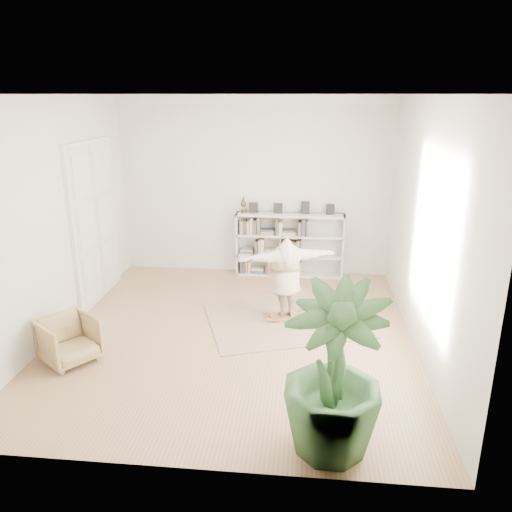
{
  "coord_description": "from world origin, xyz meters",
  "views": [
    {
      "loc": [
        1.06,
        -7.04,
        3.6
      ],
      "look_at": [
        0.3,
        0.4,
        1.17
      ],
      "focal_mm": 35.0,
      "sensor_mm": 36.0,
      "label": 1
    }
  ],
  "objects_px": {
    "person": "(286,275)",
    "houseplant": "(333,372)",
    "bookshelf": "(289,246)",
    "armchair": "(69,340)",
    "rocker_board": "(285,316)"
  },
  "relations": [
    {
      "from": "person",
      "to": "houseplant",
      "type": "bearing_deg",
      "value": 82.14
    },
    {
      "from": "bookshelf",
      "to": "armchair",
      "type": "bearing_deg",
      "value": -127.07
    },
    {
      "from": "armchair",
      "to": "person",
      "type": "relative_size",
      "value": 0.43
    },
    {
      "from": "bookshelf",
      "to": "rocker_board",
      "type": "distance_m",
      "value": 2.29
    },
    {
      "from": "rocker_board",
      "to": "armchair",
      "type": "bearing_deg",
      "value": -169.67
    },
    {
      "from": "houseplant",
      "to": "person",
      "type": "bearing_deg",
      "value": 101.19
    },
    {
      "from": "bookshelf",
      "to": "houseplant",
      "type": "xyz_separation_m",
      "value": [
        0.65,
        -5.37,
        0.29
      ]
    },
    {
      "from": "armchair",
      "to": "rocker_board",
      "type": "height_order",
      "value": "armchair"
    },
    {
      "from": "rocker_board",
      "to": "person",
      "type": "bearing_deg",
      "value": 0.0
    },
    {
      "from": "rocker_board",
      "to": "houseplant",
      "type": "height_order",
      "value": "houseplant"
    },
    {
      "from": "rocker_board",
      "to": "houseplant",
      "type": "xyz_separation_m",
      "value": [
        0.62,
        -3.15,
        0.86
      ]
    },
    {
      "from": "person",
      "to": "houseplant",
      "type": "relative_size",
      "value": 0.9
    },
    {
      "from": "armchair",
      "to": "person",
      "type": "bearing_deg",
      "value": -23.33
    },
    {
      "from": "person",
      "to": "houseplant",
      "type": "distance_m",
      "value": 3.22
    },
    {
      "from": "bookshelf",
      "to": "armchair",
      "type": "xyz_separation_m",
      "value": [
        -2.93,
        -3.88,
        -0.31
      ]
    }
  ]
}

